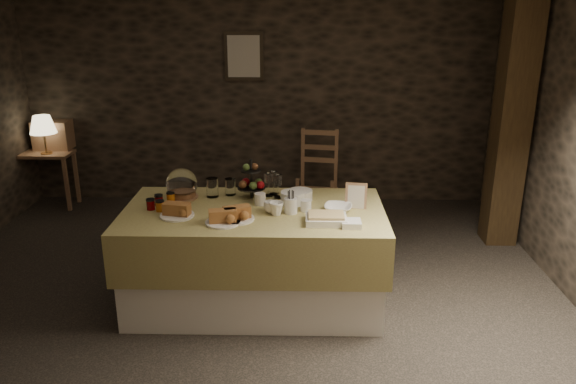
{
  "coord_description": "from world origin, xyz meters",
  "views": [
    {
      "loc": [
        0.5,
        -4.13,
        2.36
      ],
      "look_at": [
        0.41,
        0.2,
        0.88
      ],
      "focal_mm": 35.0,
      "sensor_mm": 36.0,
      "label": 1
    }
  ],
  "objects_px": {
    "console_table": "(46,163)",
    "table_lamp": "(43,125)",
    "timber_column": "(512,116)",
    "chair": "(317,177)",
    "buffet_table": "(255,250)",
    "fruit_stand": "(252,183)",
    "wine_rack": "(53,135)"
  },
  "relations": [
    {
      "from": "wine_rack",
      "to": "timber_column",
      "type": "bearing_deg",
      "value": -12.32
    },
    {
      "from": "table_lamp",
      "to": "chair",
      "type": "bearing_deg",
      "value": -1.72
    },
    {
      "from": "buffet_table",
      "to": "wine_rack",
      "type": "distance_m",
      "value": 3.55
    },
    {
      "from": "buffet_table",
      "to": "table_lamp",
      "type": "height_order",
      "value": "table_lamp"
    },
    {
      "from": "timber_column",
      "to": "chair",
      "type": "bearing_deg",
      "value": 157.48
    },
    {
      "from": "console_table",
      "to": "table_lamp",
      "type": "height_order",
      "value": "table_lamp"
    },
    {
      "from": "wine_rack",
      "to": "fruit_stand",
      "type": "xyz_separation_m",
      "value": [
        2.56,
        -2.12,
        0.1
      ]
    },
    {
      "from": "table_lamp",
      "to": "timber_column",
      "type": "relative_size",
      "value": 0.17
    },
    {
      "from": "wine_rack",
      "to": "timber_column",
      "type": "height_order",
      "value": "timber_column"
    },
    {
      "from": "chair",
      "to": "timber_column",
      "type": "relative_size",
      "value": 0.29
    },
    {
      "from": "buffet_table",
      "to": "fruit_stand",
      "type": "relative_size",
      "value": 6.22
    },
    {
      "from": "table_lamp",
      "to": "fruit_stand",
      "type": "relative_size",
      "value": 1.36
    },
    {
      "from": "timber_column",
      "to": "table_lamp",
      "type": "bearing_deg",
      "value": 170.22
    },
    {
      "from": "buffet_table",
      "to": "timber_column",
      "type": "xyz_separation_m",
      "value": [
        2.41,
        1.3,
        0.83
      ]
    },
    {
      "from": "buffet_table",
      "to": "timber_column",
      "type": "distance_m",
      "value": 2.86
    },
    {
      "from": "timber_column",
      "to": "console_table",
      "type": "bearing_deg",
      "value": 169.77
    },
    {
      "from": "console_table",
      "to": "wine_rack",
      "type": "xyz_separation_m",
      "value": [
        0.05,
        0.18,
        0.3
      ]
    },
    {
      "from": "chair",
      "to": "fruit_stand",
      "type": "relative_size",
      "value": 2.3
    },
    {
      "from": "console_table",
      "to": "fruit_stand",
      "type": "distance_m",
      "value": 3.27
    },
    {
      "from": "chair",
      "to": "timber_column",
      "type": "height_order",
      "value": "timber_column"
    },
    {
      "from": "console_table",
      "to": "chair",
      "type": "bearing_deg",
      "value": -2.59
    },
    {
      "from": "buffet_table",
      "to": "console_table",
      "type": "bearing_deg",
      "value": 140.05
    },
    {
      "from": "chair",
      "to": "timber_column",
      "type": "xyz_separation_m",
      "value": [
        1.85,
        -0.77,
        0.87
      ]
    },
    {
      "from": "buffet_table",
      "to": "chair",
      "type": "xyz_separation_m",
      "value": [
        0.56,
        2.07,
        -0.04
      ]
    },
    {
      "from": "console_table",
      "to": "buffet_table",
      "type": "bearing_deg",
      "value": -39.95
    },
    {
      "from": "buffet_table",
      "to": "chair",
      "type": "bearing_deg",
      "value": 74.93
    },
    {
      "from": "console_table",
      "to": "fruit_stand",
      "type": "bearing_deg",
      "value": -36.62
    },
    {
      "from": "timber_column",
      "to": "fruit_stand",
      "type": "distance_m",
      "value": 2.67
    },
    {
      "from": "console_table",
      "to": "table_lamp",
      "type": "relative_size",
      "value": 1.49
    },
    {
      "from": "wine_rack",
      "to": "buffet_table",
      "type": "bearing_deg",
      "value": -42.72
    },
    {
      "from": "wine_rack",
      "to": "timber_column",
      "type": "relative_size",
      "value": 0.16
    },
    {
      "from": "console_table",
      "to": "wine_rack",
      "type": "bearing_deg",
      "value": 74.48
    }
  ]
}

